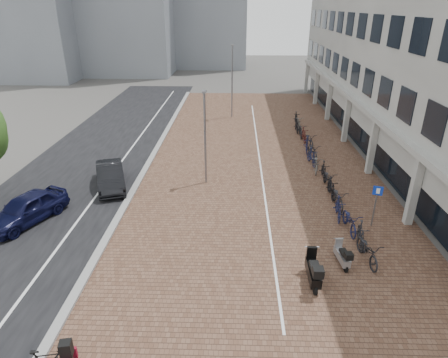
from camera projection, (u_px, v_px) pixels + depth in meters
The scene contains 15 objects.
ground at pixel (219, 274), 14.85m from camera, with size 140.00×140.00×0.00m, color #474442.
plaza_brick at pixel (257, 160), 25.68m from camera, with size 14.50×42.00×0.04m, color brown.
street_asphalt at pixel (95, 158), 26.01m from camera, with size 8.00×50.00×0.03m, color black.
curb at pixel (152, 158), 25.87m from camera, with size 0.35×42.00×0.14m, color gray.
lane_line at pixel (124, 158), 25.95m from camera, with size 0.12×44.00×0.00m, color white.
parking_line at pixel (260, 159), 25.67m from camera, with size 0.10×30.00×0.00m, color white.
office_building at pixel (423, 22), 25.47m from camera, with size 8.40×40.00×15.00m.
car_navy at pixel (26, 209), 18.12m from camera, with size 1.65×4.10×1.40m, color black.
car_dark at pixel (110, 176), 21.63m from camera, with size 1.43×4.09×1.35m, color black.
scooter_front at pixel (342, 255), 15.17m from camera, with size 0.43×1.38×0.95m, color #9B9B9F, non-canonical shape.
scooter_mid at pixel (313, 270), 14.11m from camera, with size 0.55×1.76×1.21m, color black, non-canonical shape.
parking_sign at pixel (376, 200), 17.47m from camera, with size 0.42×0.18×2.08m.
lamp_near at pixel (205, 139), 21.30m from camera, with size 0.12×0.12×5.32m, color slate.
lamp_far at pixel (232, 82), 34.12m from camera, with size 0.12×0.12×6.36m, color gray.
bike_row at pixel (318, 161), 24.13m from camera, with size 1.29×21.45×1.05m.
Camera 1 is at (0.59, -11.95, 9.54)m, focal length 30.62 mm.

